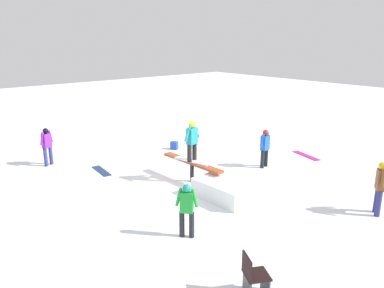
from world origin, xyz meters
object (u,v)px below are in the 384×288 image
at_px(bystander_blue, 265,146).
at_px(main_rider_on_rail, 192,141).
at_px(rail_feature, 192,164).
at_px(bystander_green, 187,208).
at_px(backpack_on_snow, 174,145).
at_px(bystander_brown, 380,185).
at_px(loose_snowboard_navy, 102,171).
at_px(bystander_purple, 47,145).
at_px(loose_snowboard_magenta, 306,156).
at_px(folding_chair, 254,277).

bearing_deg(bystander_blue, main_rider_on_rail, -20.07).
xyz_separation_m(rail_feature, bystander_blue, (-0.63, -3.00, 0.20)).
distance_m(bystander_green, backpack_on_snow, 7.49).
bearing_deg(bystander_blue, backpack_on_snow, -82.41).
relative_size(bystander_green, backpack_on_snow, 4.02).
relative_size(bystander_brown, loose_snowboard_navy, 1.21).
bearing_deg(loose_snowboard_navy, bystander_blue, -119.79).
relative_size(main_rider_on_rail, bystander_green, 1.00).
bearing_deg(main_rider_on_rail, backpack_on_snow, -41.68).
xyz_separation_m(bystander_green, loose_snowboard_navy, (5.59, -0.59, -0.76)).
bearing_deg(bystander_purple, loose_snowboard_magenta, 123.45).
xyz_separation_m(bystander_brown, loose_snowboard_magenta, (4.25, -3.12, -0.83)).
height_order(main_rider_on_rail, bystander_green, main_rider_on_rail).
bearing_deg(bystander_green, loose_snowboard_magenta, -117.41).
bearing_deg(folding_chair, bystander_green, 18.08).
bearing_deg(loose_snowboard_navy, bystander_brown, -146.53).
bearing_deg(bystander_purple, bystander_brown, 95.61).
xyz_separation_m(bystander_blue, backpack_on_snow, (4.02, 1.13, -0.64)).
bearing_deg(rail_feature, bystander_purple, 30.89).
height_order(loose_snowboard_magenta, folding_chair, folding_chair).
bearing_deg(bystander_purple, backpack_on_snow, 141.28).
relative_size(rail_feature, bystander_purple, 1.85).
distance_m(rail_feature, bystander_blue, 3.07).
relative_size(main_rider_on_rail, backpack_on_snow, 4.03).
bearing_deg(rail_feature, backpack_on_snow, -30.52).
xyz_separation_m(bystander_purple, loose_snowboard_navy, (-1.91, -1.20, -0.80)).
bearing_deg(loose_snowboard_navy, bystander_purple, 38.21).
bearing_deg(backpack_on_snow, bystander_green, 114.74).
bearing_deg(bystander_brown, main_rider_on_rail, 80.36).
bearing_deg(bystander_green, bystander_brown, -157.58).
bearing_deg(folding_chair, main_rider_on_rail, -0.89).
height_order(main_rider_on_rail, bystander_purple, main_rider_on_rail).
relative_size(bystander_green, loose_snowboard_magenta, 0.98).
relative_size(rail_feature, bystander_blue, 1.85).
bearing_deg(bystander_brown, loose_snowboard_navy, 83.71).
bearing_deg(rail_feature, bystander_brown, -157.64).
distance_m(main_rider_on_rail, bystander_brown, 5.64).
bearing_deg(folding_chair, bystander_brown, -60.90).
distance_m(rail_feature, backpack_on_snow, 3.89).
height_order(folding_chair, backpack_on_snow, folding_chair).
height_order(rail_feature, bystander_purple, bystander_purple).
bearing_deg(folding_chair, loose_snowboard_magenta, -34.18).
bearing_deg(main_rider_on_rail, rail_feature, 0.00).
height_order(loose_snowboard_navy, backpack_on_snow, backpack_on_snow).
bearing_deg(loose_snowboard_navy, bystander_green, -179.97).
bearing_deg(backpack_on_snow, main_rider_on_rail, 121.27).
relative_size(bystander_brown, folding_chair, 1.71).
relative_size(bystander_blue, loose_snowboard_magenta, 1.03).
relative_size(main_rider_on_rail, bystander_brown, 0.91).
height_order(bystander_green, loose_snowboard_navy, bystander_green).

